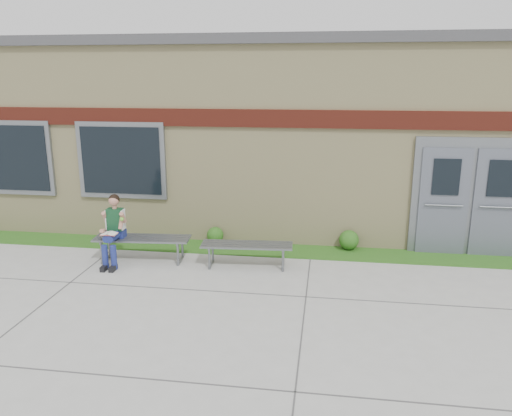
# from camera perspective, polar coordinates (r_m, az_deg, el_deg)

# --- Properties ---
(ground) EXTENTS (80.00, 80.00, 0.00)m
(ground) POSITION_cam_1_polar(r_m,az_deg,el_deg) (7.73, -2.01, -11.22)
(ground) COLOR #9E9E99
(ground) RESTS_ON ground
(grass_strip) EXTENTS (16.00, 0.80, 0.02)m
(grass_strip) POSITION_cam_1_polar(r_m,az_deg,el_deg) (10.10, 0.62, -4.78)
(grass_strip) COLOR #164A13
(grass_strip) RESTS_ON ground
(school_building) EXTENTS (16.20, 6.22, 4.20)m
(school_building) POSITION_cam_1_polar(r_m,az_deg,el_deg) (12.95, 2.68, 9.04)
(school_building) COLOR beige
(school_building) RESTS_ON ground
(bench_left) EXTENTS (1.83, 0.64, 0.47)m
(bench_left) POSITION_cam_1_polar(r_m,az_deg,el_deg) (9.66, -12.86, -3.89)
(bench_left) COLOR slate
(bench_left) RESTS_ON ground
(bench_right) EXTENTS (1.69, 0.57, 0.43)m
(bench_right) POSITION_cam_1_polar(r_m,az_deg,el_deg) (9.16, -1.05, -4.72)
(bench_right) COLOR slate
(bench_right) RESTS_ON ground
(girl) EXTENTS (0.46, 0.75, 1.30)m
(girl) POSITION_cam_1_polar(r_m,az_deg,el_deg) (9.57, -15.97, -2.20)
(girl) COLOR navy
(girl) RESTS_ON ground
(shrub_mid) EXTENTS (0.34, 0.34, 0.34)m
(shrub_mid) POSITION_cam_1_polar(r_m,az_deg,el_deg) (10.45, -4.68, -3.10)
(shrub_mid) COLOR #164A13
(shrub_mid) RESTS_ON grass_strip
(shrub_east) EXTENTS (0.40, 0.40, 0.40)m
(shrub_east) POSITION_cam_1_polar(r_m,az_deg,el_deg) (10.20, 10.57, -3.61)
(shrub_east) COLOR #164A13
(shrub_east) RESTS_ON grass_strip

